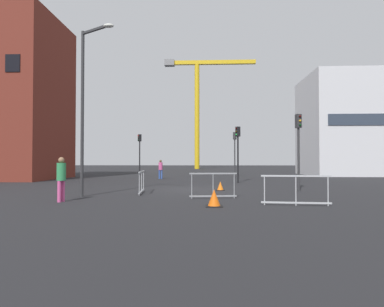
# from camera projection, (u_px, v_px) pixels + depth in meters

# --- Properties ---
(ground) EXTENTS (160.00, 160.00, 0.00)m
(ground) POSITION_uv_depth(u_px,v_px,m) (188.00, 190.00, 17.22)
(ground) COLOR black
(brick_building) EXTENTS (7.65, 7.66, 13.70)m
(brick_building) POSITION_uv_depth(u_px,v_px,m) (14.00, 99.00, 26.94)
(brick_building) COLOR maroon
(brick_building) RESTS_ON ground
(office_block) EXTENTS (10.37, 8.17, 10.66)m
(office_block) POSITION_uv_depth(u_px,v_px,m) (354.00, 126.00, 34.00)
(office_block) COLOR silver
(office_block) RESTS_ON ground
(construction_crane) EXTENTS (16.74, 1.21, 20.18)m
(construction_crane) POSITION_uv_depth(u_px,v_px,m) (199.00, 95.00, 58.03)
(construction_crane) COLOR gold
(construction_crane) RESTS_ON ground
(streetlamp_tall) EXTENTS (1.70, 0.99, 7.37)m
(streetlamp_tall) POSITION_uv_depth(u_px,v_px,m) (86.00, 98.00, 13.88)
(streetlamp_tall) COLOR #2D2D30
(streetlamp_tall) RESTS_ON ground
(traffic_light_verge) EXTENTS (0.35, 0.39, 4.29)m
(traffic_light_verge) POSITION_uv_depth(u_px,v_px,m) (235.00, 147.00, 30.09)
(traffic_light_verge) COLOR #2D2D30
(traffic_light_verge) RESTS_ON ground
(traffic_light_far) EXTENTS (0.37, 0.36, 4.18)m
(traffic_light_far) POSITION_uv_depth(u_px,v_px,m) (140.00, 148.00, 31.31)
(traffic_light_far) COLOR black
(traffic_light_far) RESTS_ON ground
(traffic_light_island) EXTENTS (0.37, 0.37, 3.99)m
(traffic_light_island) POSITION_uv_depth(u_px,v_px,m) (238.00, 145.00, 22.40)
(traffic_light_island) COLOR black
(traffic_light_island) RESTS_ON ground
(traffic_light_corner) EXTENTS (0.30, 0.39, 3.97)m
(traffic_light_corner) POSITION_uv_depth(u_px,v_px,m) (299.00, 140.00, 16.13)
(traffic_light_corner) COLOR #2D2D30
(traffic_light_corner) RESTS_ON ground
(pedestrian_walking) EXTENTS (0.34, 0.34, 1.63)m
(pedestrian_walking) POSITION_uv_depth(u_px,v_px,m) (161.00, 168.00, 27.09)
(pedestrian_walking) COLOR #33519E
(pedestrian_walking) RESTS_ON ground
(pedestrian_waiting) EXTENTS (0.34, 0.34, 1.73)m
(pedestrian_waiting) POSITION_uv_depth(u_px,v_px,m) (61.00, 176.00, 12.19)
(pedestrian_waiting) COLOR #D14C8C
(pedestrian_waiting) RESTS_ON ground
(safety_barrier_mid_span) EXTENTS (2.43, 0.26, 1.08)m
(safety_barrier_mid_span) POSITION_uv_depth(u_px,v_px,m) (296.00, 190.00, 11.19)
(safety_barrier_mid_span) COLOR #B2B5BA
(safety_barrier_mid_span) RESTS_ON ground
(safety_barrier_left_run) EXTENTS (0.27, 2.16, 1.08)m
(safety_barrier_left_run) POSITION_uv_depth(u_px,v_px,m) (142.00, 182.00, 15.24)
(safety_barrier_left_run) COLOR #9EA0A5
(safety_barrier_left_run) RESTS_ON ground
(safety_barrier_rear) EXTENTS (1.99, 0.31, 1.08)m
(safety_barrier_rear) POSITION_uv_depth(u_px,v_px,m) (213.00, 185.00, 13.25)
(safety_barrier_rear) COLOR gray
(safety_barrier_rear) RESTS_ON ground
(traffic_cone_orange) EXTENTS (0.59, 0.59, 0.60)m
(traffic_cone_orange) POSITION_uv_depth(u_px,v_px,m) (214.00, 199.00, 10.96)
(traffic_cone_orange) COLOR black
(traffic_cone_orange) RESTS_ON ground
(traffic_cone_by_barrier) EXTENTS (0.47, 0.47, 0.47)m
(traffic_cone_by_barrier) POSITION_uv_depth(u_px,v_px,m) (220.00, 186.00, 16.78)
(traffic_cone_by_barrier) COLOR black
(traffic_cone_by_barrier) RESTS_ON ground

